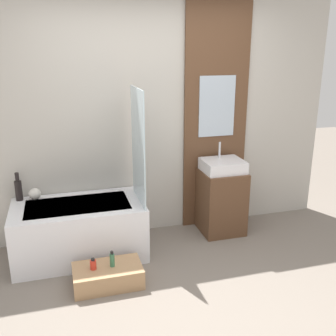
{
  "coord_description": "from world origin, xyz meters",
  "views": [
    {
      "loc": [
        -0.97,
        -2.52,
        2.06
      ],
      "look_at": [
        -0.04,
        0.7,
        1.01
      ],
      "focal_mm": 42.0,
      "sensor_mm": 36.0,
      "label": 1
    }
  ],
  "objects_px": {
    "bathtub": "(79,230)",
    "sink": "(223,166)",
    "bottle_soap_primary": "(93,264)",
    "vase_tall_dark": "(18,189)",
    "bottle_soap_secondary": "(112,260)",
    "wooden_step_bench": "(108,276)",
    "vase_round_light": "(35,194)"
  },
  "relations": [
    {
      "from": "vase_tall_dark",
      "to": "bottle_soap_primary",
      "type": "xyz_separation_m",
      "value": [
        0.63,
        -0.88,
        -0.45
      ]
    },
    {
      "from": "bathtub",
      "to": "vase_round_light",
      "type": "height_order",
      "value": "vase_round_light"
    },
    {
      "from": "bottle_soap_primary",
      "to": "bottle_soap_secondary",
      "type": "height_order",
      "value": "bottle_soap_secondary"
    },
    {
      "from": "bathtub",
      "to": "bottle_soap_primary",
      "type": "height_order",
      "value": "bathtub"
    },
    {
      "from": "wooden_step_bench",
      "to": "bottle_soap_primary",
      "type": "bearing_deg",
      "value": 180.0
    },
    {
      "from": "vase_tall_dark",
      "to": "bottle_soap_primary",
      "type": "relative_size",
      "value": 2.81
    },
    {
      "from": "bottle_soap_primary",
      "to": "bottle_soap_secondary",
      "type": "bearing_deg",
      "value": 0.0
    },
    {
      "from": "bathtub",
      "to": "wooden_step_bench",
      "type": "relative_size",
      "value": 2.11
    },
    {
      "from": "bathtub",
      "to": "wooden_step_bench",
      "type": "xyz_separation_m",
      "value": [
        0.19,
        -0.61,
        -0.19
      ]
    },
    {
      "from": "bathtub",
      "to": "vase_tall_dark",
      "type": "height_order",
      "value": "vase_tall_dark"
    },
    {
      "from": "sink",
      "to": "vase_tall_dark",
      "type": "height_order",
      "value": "sink"
    },
    {
      "from": "wooden_step_bench",
      "to": "sink",
      "type": "distance_m",
      "value": 1.72
    },
    {
      "from": "bathtub",
      "to": "sink",
      "type": "relative_size",
      "value": 2.9
    },
    {
      "from": "bathtub",
      "to": "bottle_soap_primary",
      "type": "bearing_deg",
      "value": -83.13
    },
    {
      "from": "sink",
      "to": "bottle_soap_primary",
      "type": "relative_size",
      "value": 4.26
    },
    {
      "from": "vase_round_light",
      "to": "bottle_soap_secondary",
      "type": "relative_size",
      "value": 0.81
    },
    {
      "from": "bottle_soap_secondary",
      "to": "wooden_step_bench",
      "type": "bearing_deg",
      "value": 180.0
    },
    {
      "from": "wooden_step_bench",
      "to": "sink",
      "type": "bearing_deg",
      "value": 27.37
    },
    {
      "from": "vase_round_light",
      "to": "vase_tall_dark",
      "type": "bearing_deg",
      "value": 170.71
    },
    {
      "from": "wooden_step_bench",
      "to": "bottle_soap_primary",
      "type": "height_order",
      "value": "bottle_soap_primary"
    },
    {
      "from": "bathtub",
      "to": "vase_round_light",
      "type": "relative_size",
      "value": 10.69
    },
    {
      "from": "wooden_step_bench",
      "to": "vase_round_light",
      "type": "bearing_deg",
      "value": 124.95
    },
    {
      "from": "vase_tall_dark",
      "to": "sink",
      "type": "bearing_deg",
      "value": -4.29
    },
    {
      "from": "wooden_step_bench",
      "to": "vase_tall_dark",
      "type": "distance_m",
      "value": 1.3
    },
    {
      "from": "vase_tall_dark",
      "to": "vase_round_light",
      "type": "xyz_separation_m",
      "value": [
        0.15,
        -0.02,
        -0.06
      ]
    },
    {
      "from": "wooden_step_bench",
      "to": "bottle_soap_secondary",
      "type": "height_order",
      "value": "bottle_soap_secondary"
    },
    {
      "from": "wooden_step_bench",
      "to": "vase_tall_dark",
      "type": "xyz_separation_m",
      "value": [
        -0.75,
        0.88,
        0.58
      ]
    },
    {
      "from": "bathtub",
      "to": "bottle_soap_primary",
      "type": "distance_m",
      "value": 0.61
    },
    {
      "from": "sink",
      "to": "bathtub",
      "type": "bearing_deg",
      "value": -175.89
    },
    {
      "from": "wooden_step_bench",
      "to": "vase_round_light",
      "type": "relative_size",
      "value": 5.07
    },
    {
      "from": "bottle_soap_secondary",
      "to": "vase_tall_dark",
      "type": "bearing_deg",
      "value": 132.07
    },
    {
      "from": "sink",
      "to": "bottle_soap_secondary",
      "type": "relative_size",
      "value": 3.0
    }
  ]
}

